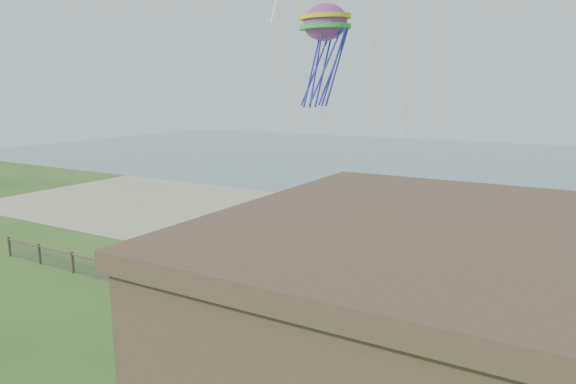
% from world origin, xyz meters
% --- Properties ---
extents(ground, '(160.00, 160.00, 0.00)m').
position_xyz_m(ground, '(0.00, 0.00, 0.00)').
color(ground, '#25501B').
rests_on(ground, ground).
extents(sand_beach, '(72.00, 20.00, 0.02)m').
position_xyz_m(sand_beach, '(0.00, 22.00, 0.00)').
color(sand_beach, tan).
rests_on(sand_beach, ground).
extents(ocean, '(160.00, 68.00, 0.02)m').
position_xyz_m(ocean, '(0.00, 66.00, 0.00)').
color(ocean, slate).
rests_on(ocean, ground).
extents(chainlink_fence, '(36.20, 0.20, 1.25)m').
position_xyz_m(chainlink_fence, '(0.00, 6.00, 0.55)').
color(chainlink_fence, '#4A3729').
rests_on(chainlink_fence, ground).
extents(picnic_table, '(2.24, 1.85, 0.85)m').
position_xyz_m(picnic_table, '(5.25, 5.00, 0.42)').
color(picnic_table, brown).
rests_on(picnic_table, ground).
extents(octopus_kite, '(3.62, 3.10, 6.27)m').
position_xyz_m(octopus_kite, '(-0.74, 14.93, 12.25)').
color(octopus_kite, '#FF3728').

